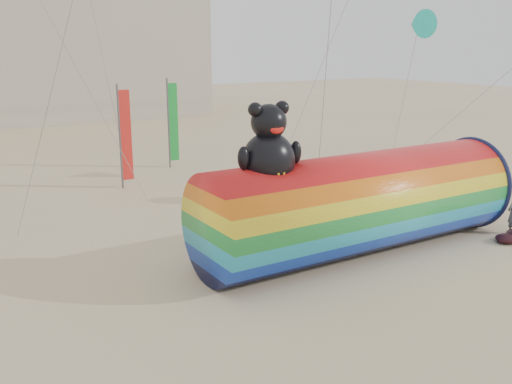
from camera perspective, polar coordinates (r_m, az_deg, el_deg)
ground at (r=17.79m, az=1.17°, el=-8.76°), size 160.00×160.00×0.00m
windsock_assembly at (r=19.97m, az=10.30°, el=-0.84°), size 11.91×3.63×5.49m
festival_banners at (r=30.03m, az=-15.61°, el=5.58°), size 11.69×3.49×5.20m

